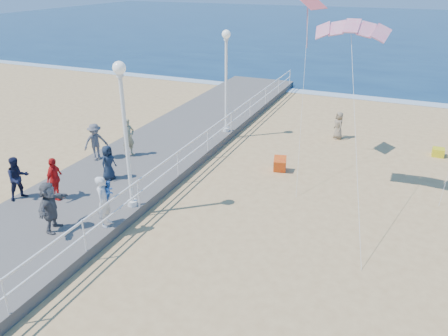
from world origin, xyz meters
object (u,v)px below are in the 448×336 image
at_px(spectator_6, 128,137).
at_px(toddler_held, 109,191).
at_px(spectator_4, 108,163).
at_px(box_kite, 280,165).
at_px(woman_holding_toddler, 104,201).
at_px(spectator_7, 18,178).
at_px(lamp_post_far, 226,71).
at_px(spectator_3, 55,179).
at_px(beach_chair_left, 438,152).
at_px(beach_walker_c, 339,125).
at_px(spectator_5, 50,207).
at_px(lamp_post_mid, 124,122).
at_px(spectator_2, 95,142).

bearing_deg(spectator_6, toddler_held, -135.03).
xyz_separation_m(spectator_4, box_kite, (6.12, 4.37, -0.84)).
relative_size(woman_holding_toddler, spectator_7, 1.08).
bearing_deg(box_kite, lamp_post_far, 129.41).
height_order(spectator_3, beach_chair_left, spectator_3).
distance_m(lamp_post_far, box_kite, 6.02).
bearing_deg(spectator_6, woman_holding_toddler, -136.91).
distance_m(beach_walker_c, box_kite, 5.68).
height_order(spectator_4, box_kite, spectator_4).
bearing_deg(spectator_5, spectator_6, -2.41).
distance_m(toddler_held, spectator_3, 3.14).
height_order(spectator_5, spectator_6, spectator_6).
xyz_separation_m(toddler_held, spectator_6, (-2.95, 5.37, -0.33)).
relative_size(lamp_post_mid, toddler_held, 6.79).
relative_size(toddler_held, spectator_6, 0.43).
xyz_separation_m(lamp_post_far, box_kite, (3.94, -3.06, -3.36)).
height_order(woman_holding_toddler, spectator_6, woman_holding_toddler).
height_order(lamp_post_far, box_kite, lamp_post_far).
height_order(spectator_6, spectator_7, spectator_6).
bearing_deg(beach_chair_left, box_kite, -144.42).
distance_m(woman_holding_toddler, beach_chair_left, 16.28).
bearing_deg(box_kite, beach_walker_c, 59.83).
relative_size(spectator_6, beach_walker_c, 1.22).
height_order(lamp_post_far, beach_walker_c, lamp_post_far).
distance_m(spectator_5, beach_chair_left, 17.95).
bearing_deg(woman_holding_toddler, spectator_7, 74.23).
bearing_deg(spectator_2, lamp_post_mid, -94.58).
relative_size(woman_holding_toddler, spectator_2, 1.07).
bearing_deg(beach_chair_left, beach_walker_c, 173.10).
bearing_deg(spectator_2, spectator_6, -18.04).
bearing_deg(spectator_3, box_kite, -59.99).
height_order(woman_holding_toddler, toddler_held, woman_holding_toddler).
distance_m(lamp_post_mid, woman_holding_toddler, 2.78).
height_order(spectator_7, beach_chair_left, spectator_7).
relative_size(lamp_post_far, spectator_7, 3.15).
bearing_deg(toddler_held, spectator_4, 26.73).
bearing_deg(spectator_2, spectator_7, -150.04).
height_order(lamp_post_mid, woman_holding_toddler, lamp_post_mid).
distance_m(toddler_held, spectator_5, 1.97).
bearing_deg(spectator_6, spectator_7, -178.86).
distance_m(spectator_6, box_kite, 7.13).
bearing_deg(spectator_3, beach_walker_c, -49.35).
distance_m(spectator_7, box_kite, 10.89).
xyz_separation_m(lamp_post_mid, spectator_4, (-2.18, 1.56, -2.52)).
xyz_separation_m(toddler_held, spectator_7, (-4.35, 0.17, -0.40)).
height_order(spectator_3, beach_walker_c, spectator_3).
bearing_deg(spectator_5, lamp_post_mid, -45.54).
xyz_separation_m(spectator_3, spectator_7, (-1.31, -0.50, 0.01)).
bearing_deg(spectator_6, lamp_post_mid, -128.56).
xyz_separation_m(lamp_post_far, beach_chair_left, (10.65, 1.73, -3.46)).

